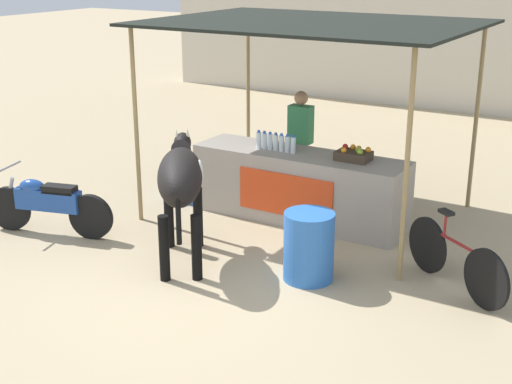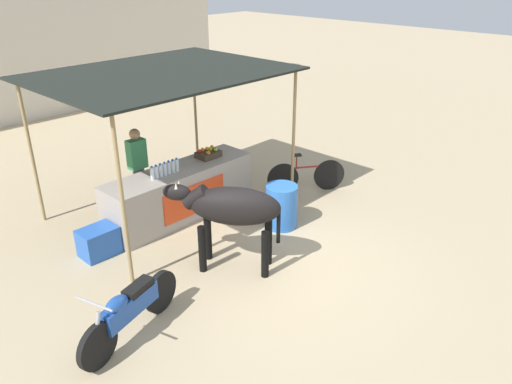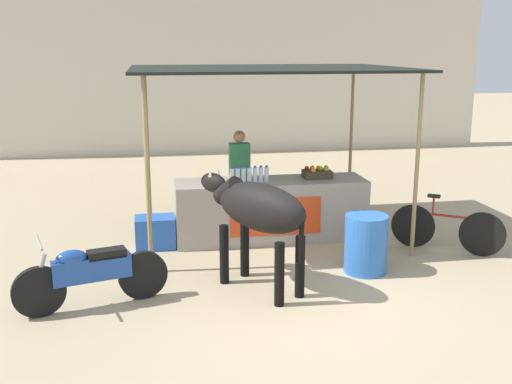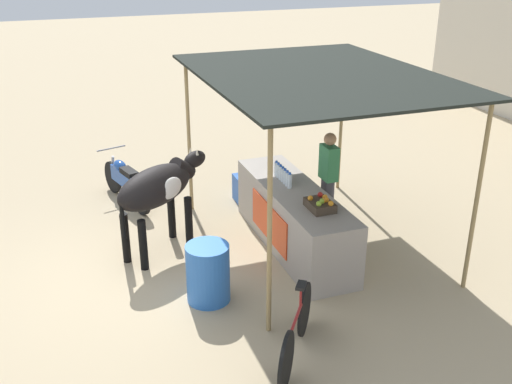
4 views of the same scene
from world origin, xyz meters
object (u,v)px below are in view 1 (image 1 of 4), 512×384
(vendor_behind_counter, at_px, (300,145))
(fruit_crate, at_px, (354,155))
(water_barrel, at_px, (309,246))
(bicycle_leaning, at_px, (455,259))
(cooler_box, at_px, (189,184))
(motorcycle_parked, at_px, (47,203))
(stall_counter, at_px, (299,187))
(cow, at_px, (181,179))

(vendor_behind_counter, bearing_deg, fruit_crate, -31.20)
(fruit_crate, distance_m, water_barrel, 1.82)
(fruit_crate, xyz_separation_m, water_barrel, (0.22, -1.70, -0.63))
(bicycle_leaning, bearing_deg, vendor_behind_counter, 148.02)
(bicycle_leaning, bearing_deg, water_barrel, -157.81)
(fruit_crate, height_order, bicycle_leaning, fruit_crate)
(cooler_box, bearing_deg, motorcycle_parked, -110.33)
(stall_counter, bearing_deg, water_barrel, -59.09)
(cooler_box, height_order, water_barrel, water_barrel)
(cow, bearing_deg, stall_counter, 73.92)
(vendor_behind_counter, height_order, bicycle_leaning, vendor_behind_counter)
(vendor_behind_counter, height_order, motorcycle_parked, vendor_behind_counter)
(bicycle_leaning, bearing_deg, motorcycle_parked, -167.27)
(stall_counter, height_order, vendor_behind_counter, vendor_behind_counter)
(water_barrel, height_order, bicycle_leaning, bicycle_leaning)
(vendor_behind_counter, bearing_deg, motorcycle_parked, -126.94)
(water_barrel, xyz_separation_m, cow, (-1.54, -0.30, 0.63))
(fruit_crate, distance_m, cow, 2.40)
(stall_counter, relative_size, fruit_crate, 6.82)
(stall_counter, relative_size, cow, 1.76)
(fruit_crate, distance_m, vendor_behind_counter, 1.36)
(water_barrel, xyz_separation_m, motorcycle_parked, (-3.57, -0.53, 0.03))
(water_barrel, relative_size, bicycle_leaning, 0.58)
(stall_counter, relative_size, cooler_box, 5.00)
(fruit_crate, height_order, motorcycle_parked, fruit_crate)
(motorcycle_parked, bearing_deg, stall_counter, 40.08)
(cow, bearing_deg, motorcycle_parked, -173.40)
(motorcycle_parked, bearing_deg, cow, 6.60)
(cooler_box, bearing_deg, cow, -55.74)
(stall_counter, xyz_separation_m, water_barrel, (0.98, -1.64, -0.08))
(stall_counter, height_order, motorcycle_parked, stall_counter)
(cooler_box, bearing_deg, bicycle_leaning, -12.30)
(cooler_box, height_order, motorcycle_parked, motorcycle_parked)
(stall_counter, distance_m, vendor_behind_counter, 0.92)
(stall_counter, xyz_separation_m, motorcycle_parked, (-2.58, -2.17, -0.05))
(motorcycle_parked, xyz_separation_m, bicycle_leaning, (5.06, 1.14, -0.08))
(stall_counter, height_order, water_barrel, stall_counter)
(stall_counter, relative_size, motorcycle_parked, 1.71)
(cow, bearing_deg, vendor_behind_counter, 86.27)
(vendor_behind_counter, distance_m, cow, 2.71)
(stall_counter, height_order, cooler_box, stall_counter)
(vendor_behind_counter, xyz_separation_m, cooler_box, (-1.43, -0.85, -0.61))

